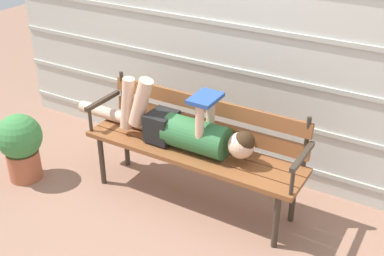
# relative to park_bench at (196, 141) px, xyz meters

# --- Properties ---
(ground_plane) EXTENTS (12.00, 12.00, 0.00)m
(ground_plane) POSITION_rel_park_bench_xyz_m (-0.00, -0.14, -0.51)
(ground_plane) COLOR #936B56
(house_siding) EXTENTS (4.63, 0.08, 2.53)m
(house_siding) POSITION_rel_park_bench_xyz_m (-0.00, 0.60, 0.75)
(house_siding) COLOR beige
(house_siding) RESTS_ON ground
(park_bench) EXTENTS (1.74, 0.44, 0.86)m
(park_bench) POSITION_rel_park_bench_xyz_m (0.00, 0.00, 0.00)
(park_bench) COLOR brown
(park_bench) RESTS_ON ground
(reclining_person) EXTENTS (1.63, 0.25, 0.52)m
(reclining_person) POSITION_rel_park_bench_xyz_m (-0.09, -0.07, 0.12)
(reclining_person) COLOR #33703D
(potted_plant) EXTENTS (0.38, 0.38, 0.59)m
(potted_plant) POSITION_rel_park_bench_xyz_m (-1.39, -0.51, -0.18)
(potted_plant) COLOR #AD5B3D
(potted_plant) RESTS_ON ground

